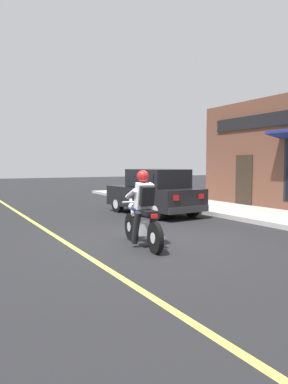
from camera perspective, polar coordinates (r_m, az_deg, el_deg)
name	(u,v)px	position (r m, az deg, el deg)	size (l,w,h in m)	color
ground_plane	(153,241)	(8.56, 1.42, -7.50)	(80.00, 80.00, 0.00)	black
sidewalk_curb	(234,210)	(13.91, 13.49, -2.76)	(2.60, 22.00, 0.14)	#ADAAA3
lane_stripe	(42,228)	(10.68, -15.26, -5.26)	(0.12, 19.80, 0.01)	#D1C64C
motorcycle_with_rider	(143,215)	(7.90, -0.20, -3.51)	(0.62, 2.02, 1.62)	black
car_hatchback	(154,193)	(12.90, 1.60, -0.08)	(2.03, 3.93, 1.57)	black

